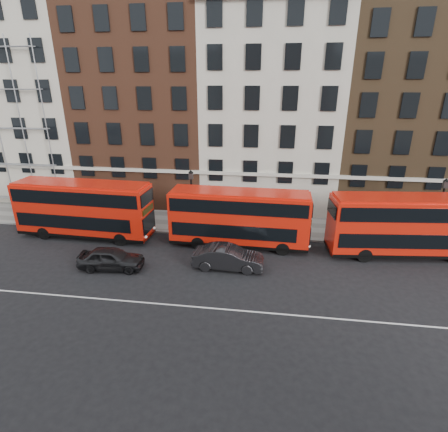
# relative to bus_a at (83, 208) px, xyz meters

# --- Properties ---
(ground) EXTENTS (120.00, 120.00, 0.00)m
(ground) POSITION_rel_bus_a_xyz_m (14.77, -6.44, -2.51)
(ground) COLOR black
(ground) RESTS_ON ground
(pavement) EXTENTS (80.00, 5.00, 0.15)m
(pavement) POSITION_rel_bus_a_xyz_m (14.77, 4.06, -2.43)
(pavement) COLOR slate
(pavement) RESTS_ON ground
(kerb) EXTENTS (80.00, 0.30, 0.16)m
(kerb) POSITION_rel_bus_a_xyz_m (14.77, 1.56, -2.43)
(kerb) COLOR gray
(kerb) RESTS_ON ground
(road_centre_line) EXTENTS (70.00, 0.12, 0.01)m
(road_centre_line) POSITION_rel_bus_a_xyz_m (14.77, -8.44, -2.50)
(road_centre_line) COLOR white
(road_centre_line) RESTS_ON ground
(building_terrace) EXTENTS (64.00, 11.95, 22.00)m
(building_terrace) POSITION_rel_bus_a_xyz_m (14.47, 11.44, 7.73)
(building_terrace) COLOR beige
(building_terrace) RESTS_ON ground
(bus_a) EXTENTS (11.25, 3.19, 4.68)m
(bus_a) POSITION_rel_bus_a_xyz_m (0.00, 0.00, 0.00)
(bus_a) COLOR red
(bus_a) RESTS_ON ground
(bus_b) EXTENTS (10.77, 2.86, 4.50)m
(bus_b) POSITION_rel_bus_a_xyz_m (12.77, -0.00, -0.10)
(bus_b) COLOR red
(bus_b) RESTS_ON ground
(bus_c) EXTENTS (11.17, 3.73, 4.61)m
(bus_c) POSITION_rel_bus_a_xyz_m (24.99, -0.01, -0.04)
(bus_c) COLOR red
(bus_c) RESTS_ON ground
(car_rear) EXTENTS (4.62, 2.14, 1.53)m
(car_rear) POSITION_rel_bus_a_xyz_m (4.40, -4.84, -1.74)
(car_rear) COLOR black
(car_rear) RESTS_ON ground
(car_front) EXTENTS (4.93, 1.80, 1.62)m
(car_front) POSITION_rel_bus_a_xyz_m (12.43, -3.68, -1.70)
(car_front) COLOR black
(car_front) RESTS_ON ground
(lamp_post_left) EXTENTS (0.44, 0.44, 5.33)m
(lamp_post_left) POSITION_rel_bus_a_xyz_m (8.60, 2.12, 0.57)
(lamp_post_left) COLOR black
(lamp_post_left) RESTS_ON pavement
(lamp_post_right) EXTENTS (0.44, 0.44, 5.33)m
(lamp_post_right) POSITION_rel_bus_a_xyz_m (28.07, 2.22, 0.57)
(lamp_post_right) COLOR black
(lamp_post_right) RESTS_ON pavement
(iron_railings) EXTENTS (6.60, 0.06, 1.00)m
(iron_railings) POSITION_rel_bus_a_xyz_m (14.77, 6.26, -1.86)
(iron_railings) COLOR black
(iron_railings) RESTS_ON pavement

